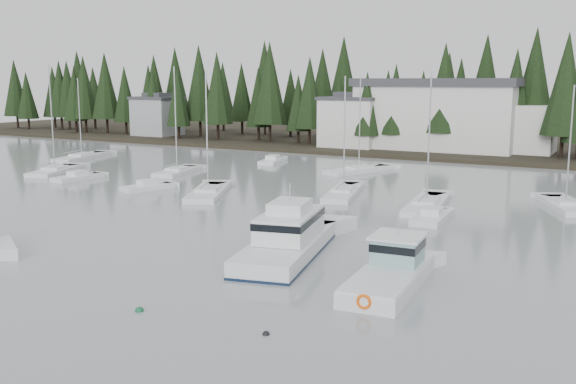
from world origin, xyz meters
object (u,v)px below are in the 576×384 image
object	(u,v)px
harbor_inn	(450,115)
runabout_4	(147,188)
house_far_west	(157,115)
sailboat_6	(565,207)
runabout_0	(78,179)
sailboat_1	(82,158)
sailboat_9	(426,206)
cabin_cruiser_center	(288,242)
sailboat_2	(177,173)
sailboat_8	(55,172)
house_west	(351,121)
sailboat_4	(344,194)
sailboat_10	(208,194)
runabout_1	(432,219)
lobster_boat_teal	(391,275)
sailboat_7	(359,171)
runabout_3	(273,162)

from	to	relation	value
harbor_inn	runabout_4	distance (m)	52.55
house_far_west	sailboat_6	bearing A→B (deg)	-25.62
sailboat_6	runabout_0	distance (m)	50.83
house_far_west	sailboat_1	world-z (taller)	sailboat_1
sailboat_9	harbor_inn	bearing A→B (deg)	5.25
cabin_cruiser_center	sailboat_2	size ratio (longest dim) A/B	0.97
house_far_west	harbor_inn	world-z (taller)	harbor_inn
cabin_cruiser_center	sailboat_8	xyz separation A→B (m)	(-42.84, 18.67, -0.72)
house_west	sailboat_8	size ratio (longest dim) A/B	0.70
sailboat_4	sailboat_8	xyz separation A→B (m)	(-37.02, -2.99, 0.01)
sailboat_6	sailboat_10	world-z (taller)	sailboat_10
runabout_0	runabout_1	world-z (taller)	same
sailboat_9	sailboat_8	bearing A→B (deg)	83.64
sailboat_8	house_west	bearing A→B (deg)	-47.61
sailboat_4	runabout_1	xyz separation A→B (m)	(10.96, -7.14, 0.07)
sailboat_1	sailboat_10	bearing A→B (deg)	-129.64
sailboat_4	runabout_4	world-z (taller)	sailboat_4
sailboat_4	house_west	bearing A→B (deg)	8.10
lobster_boat_teal	sailboat_7	xyz separation A→B (m)	(-18.79, 40.05, -0.52)
runabout_1	sailboat_8	bearing A→B (deg)	81.69
cabin_cruiser_center	lobster_boat_teal	bearing A→B (deg)	-122.44
runabout_1	runabout_4	size ratio (longest dim) A/B	1.09
cabin_cruiser_center	runabout_1	distance (m)	15.41
sailboat_1	sailboat_7	world-z (taller)	sailboat_7
cabin_cruiser_center	sailboat_8	world-z (taller)	sailboat_8
harbor_inn	sailboat_2	distance (m)	44.90
cabin_cruiser_center	sailboat_4	distance (m)	22.43
sailboat_2	runabout_0	bearing A→B (deg)	131.90
runabout_0	sailboat_4	bearing A→B (deg)	-74.55
sailboat_7	sailboat_9	bearing A→B (deg)	-121.23
cabin_cruiser_center	sailboat_10	size ratio (longest dim) A/B	1.01
sailboat_10	sailboat_7	bearing A→B (deg)	-42.48
house_west	sailboat_7	distance (m)	26.18
sailboat_10	runabout_1	bearing A→B (deg)	-117.43
cabin_cruiser_center	sailboat_7	xyz separation A→B (m)	(-10.78, 37.21, -0.73)
lobster_boat_teal	runabout_3	distance (m)	53.83
cabin_cruiser_center	runabout_3	bearing A→B (deg)	18.81
sailboat_4	house_far_west	bearing A→B (deg)	40.47
harbor_inn	sailboat_4	size ratio (longest dim) A/B	2.45
house_west	runabout_4	distance (m)	46.09
harbor_inn	sailboat_2	bearing A→B (deg)	-120.37
house_west	house_far_west	xyz separation A→B (m)	(-42.00, 2.00, -0.25)
sailboat_4	runabout_3	world-z (taller)	sailboat_4
sailboat_6	sailboat_9	distance (m)	12.11
cabin_cruiser_center	sailboat_10	distance (m)	23.21
sailboat_7	house_far_west	bearing A→B (deg)	85.07
harbor_inn	lobster_boat_teal	world-z (taller)	harbor_inn
sailboat_6	house_west	bearing A→B (deg)	21.28
harbor_inn	sailboat_7	xyz separation A→B (m)	(-3.87, -26.57, -5.72)
house_far_west	cabin_cruiser_center	world-z (taller)	house_far_west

